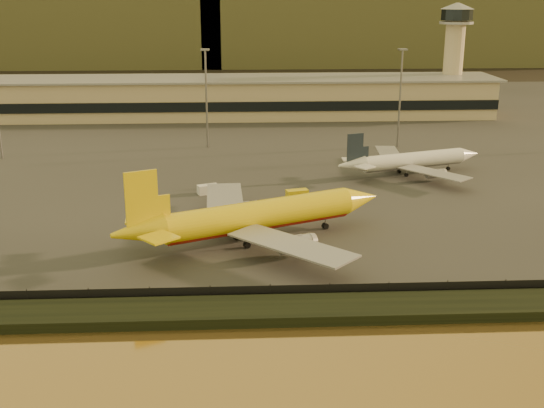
# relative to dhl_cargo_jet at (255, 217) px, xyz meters

# --- Properties ---
(ground) EXTENTS (900.00, 900.00, 0.00)m
(ground) POSITION_rel_dhl_cargo_jet_xyz_m (-0.64, -9.62, -4.46)
(ground) COLOR black
(ground) RESTS_ON ground
(embankment) EXTENTS (320.00, 7.00, 1.40)m
(embankment) POSITION_rel_dhl_cargo_jet_xyz_m (-0.64, -26.62, -3.76)
(embankment) COLOR black
(embankment) RESTS_ON ground
(tarmac) EXTENTS (320.00, 220.00, 0.20)m
(tarmac) POSITION_rel_dhl_cargo_jet_xyz_m (-0.64, 85.38, -4.36)
(tarmac) COLOR #2D2D2D
(tarmac) RESTS_ON ground
(perimeter_fence) EXTENTS (300.00, 0.05, 2.20)m
(perimeter_fence) POSITION_rel_dhl_cargo_jet_xyz_m (-0.64, -22.62, -3.16)
(perimeter_fence) COLOR black
(perimeter_fence) RESTS_ON tarmac
(terminal_building) EXTENTS (202.00, 25.00, 12.60)m
(terminal_building) POSITION_rel_dhl_cargo_jet_xyz_m (-15.16, 115.93, 1.78)
(terminal_building) COLOR #C8B28A
(terminal_building) RESTS_ON tarmac
(control_tower) EXTENTS (11.20, 11.20, 35.50)m
(control_tower) POSITION_rel_dhl_cargo_jet_xyz_m (69.36, 121.38, 17.20)
(control_tower) COLOR #C8B28A
(control_tower) RESTS_ON tarmac
(apron_light_masts) EXTENTS (152.20, 12.20, 25.40)m
(apron_light_masts) POSITION_rel_dhl_cargo_jet_xyz_m (14.36, 65.38, 11.24)
(apron_light_masts) COLOR slate
(apron_light_masts) RESTS_ON tarmac
(distant_hills) EXTENTS (470.00, 160.00, 70.00)m
(distant_hills) POSITION_rel_dhl_cargo_jet_xyz_m (-21.38, 330.38, 26.93)
(distant_hills) COLOR brown
(distant_hills) RESTS_ON ground
(dhl_cargo_jet) EXTENTS (45.42, 43.03, 14.27)m
(dhl_cargo_jet) POSITION_rel_dhl_cargo_jet_xyz_m (0.00, 0.00, 0.00)
(dhl_cargo_jet) COLOR #DDBE0B
(dhl_cargo_jet) RESTS_ON tarmac
(white_narrowbody_jet) EXTENTS (35.15, 33.43, 10.33)m
(white_narrowbody_jet) POSITION_rel_dhl_cargo_jet_xyz_m (36.00, 40.90, -1.18)
(white_narrowbody_jet) COLOR silver
(white_narrowbody_jet) RESTS_ON tarmac
(gse_vehicle_yellow) EXTENTS (4.63, 2.89, 1.93)m
(gse_vehicle_yellow) POSITION_rel_dhl_cargo_jet_xyz_m (8.89, 23.11, -3.30)
(gse_vehicle_yellow) COLOR #DDBE0B
(gse_vehicle_yellow) RESTS_ON tarmac
(gse_vehicle_white) EXTENTS (4.57, 3.23, 1.88)m
(gse_vehicle_white) POSITION_rel_dhl_cargo_jet_xyz_m (-8.93, 27.81, -3.32)
(gse_vehicle_white) COLOR silver
(gse_vehicle_white) RESTS_ON tarmac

